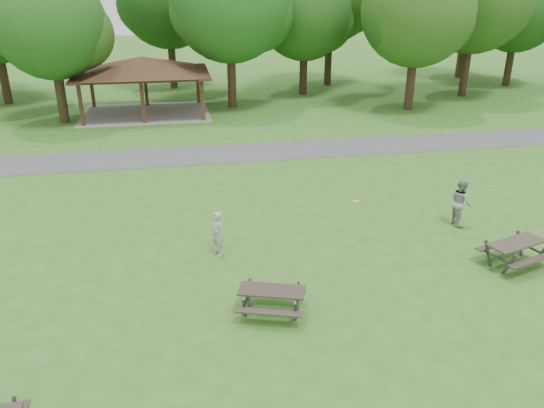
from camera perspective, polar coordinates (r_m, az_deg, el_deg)
The scene contains 14 objects.
ground at distance 15.12m, azimuth -1.00°, elevation -10.70°, with size 160.00×160.00×0.00m, color #30651C.
asphalt_path at distance 27.79m, azimuth -5.80°, elevation 5.35°, with size 120.00×3.20×0.02m, color #454648.
pavilion at distance 36.86m, azimuth -13.82°, elevation 14.08°, with size 8.60×7.01×3.76m.
tree_row_d at distance 35.71m, azimuth -22.60°, elevation 17.17°, with size 6.93×6.60×9.27m.
tree_row_e at distance 37.70m, azimuth -4.43°, elevation 20.52°, with size 8.40×8.00×11.02m.
tree_row_f at distance 42.25m, azimuth 3.64°, elevation 19.53°, with size 7.35×7.00×9.55m.
tree_row_g at distance 38.08m, azimuth 15.50°, elevation 19.16°, with size 7.77×7.40×10.25m.
tree_row_i at distance 50.13m, azimuth 25.01°, elevation 18.20°, with size 7.14×6.80×9.52m.
tree_deep_b at distance 45.46m, azimuth -11.00°, elevation 20.75°, with size 8.40×8.00×11.13m.
picnic_table_middle at distance 14.45m, azimuth -0.04°, elevation -9.80°, with size 2.12×1.89×0.77m.
picnic_table_far at distance 18.41m, azimuth 24.75°, elevation -4.27°, with size 2.29×2.04×0.83m.
frisbee_in_flight at distance 18.40m, azimuth 9.00°, elevation 0.30°, with size 0.24×0.24×0.02m.
frisbee_thrower at distance 17.36m, azimuth -5.91°, elevation -3.22°, with size 0.55×0.36×1.51m, color #A5A5A8.
frisbee_catcher at distance 20.57m, azimuth 19.64°, elevation 0.19°, with size 0.86×0.67×1.76m, color #939395.
Camera 1 is at (-2.02, -12.41, 8.40)m, focal length 35.00 mm.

